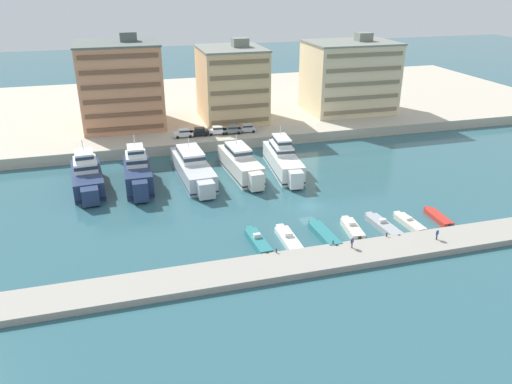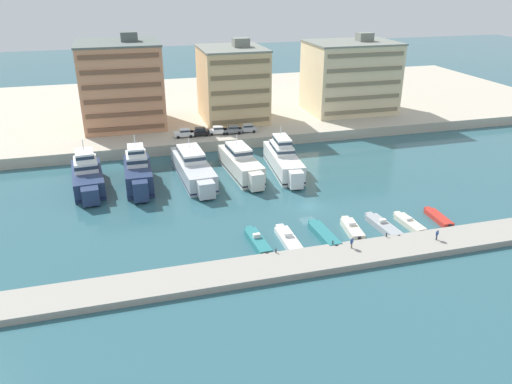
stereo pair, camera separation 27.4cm
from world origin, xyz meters
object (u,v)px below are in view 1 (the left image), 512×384
yacht_navy_far_left (87,176)px  motorboat_grey_center (383,226)px  yacht_navy_left (138,173)px  motorboat_cream_center_right (409,223)px  pedestrian_near_edge (437,234)px  yacht_silver_mid_left (193,168)px  motorboat_teal_mid_left (324,234)px  yacht_white_center (283,159)px  car_white_mid_left (217,130)px  motorboat_cream_center_left (352,229)px  pedestrian_mid_deck (352,242)px  motorboat_white_left (289,240)px  motorboat_teal_far_left (258,242)px  motorboat_red_mid_right (438,217)px  car_black_left (199,132)px  car_white_far_left (184,133)px  car_grey_center_left (232,129)px  yacht_ivory_center_left (241,164)px  car_silver_center (247,128)px

yacht_navy_far_left → motorboat_grey_center: bearing=-33.2°
yacht_navy_left → motorboat_cream_center_right: bearing=-34.7°
motorboat_grey_center → motorboat_cream_center_right: (4.23, -0.17, -0.03)m
motorboat_grey_center → pedestrian_near_edge: (4.61, -6.36, 1.34)m
yacht_silver_mid_left → motorboat_teal_mid_left: 31.04m
yacht_white_center → car_white_mid_left: 21.17m
motorboat_cream_center_left → pedestrian_mid_deck: 6.37m
motorboat_white_left → motorboat_grey_center: motorboat_grey_center is taller
yacht_navy_far_left → motorboat_teal_mid_left: (32.69, -27.69, -1.79)m
yacht_navy_far_left → yacht_silver_mid_left: 18.41m
motorboat_teal_far_left → motorboat_red_mid_right: 28.68m
car_black_left → yacht_white_center: bearing=-56.9°
pedestrian_near_edge → pedestrian_mid_deck: size_ratio=0.97×
car_white_far_left → car_white_mid_left: bearing=0.5°
motorboat_white_left → car_black_left: 46.09m
car_grey_center_left → yacht_ivory_center_left: bearing=-98.5°
pedestrian_mid_deck → car_white_mid_left: bearing=98.7°
yacht_white_center → motorboat_cream_center_left: yacht_white_center is taller
motorboat_cream_center_left → pedestrian_mid_deck: bearing=-116.6°
car_white_far_left → pedestrian_near_edge: 58.59m
motorboat_grey_center → car_silver_center: (-8.71, 45.36, 2.72)m
pedestrian_near_edge → car_grey_center_left: bearing=108.0°
car_white_far_left → car_silver_center: (14.01, -0.09, 0.00)m
pedestrian_mid_deck → pedestrian_near_edge: bearing=-5.1°
car_black_left → motorboat_teal_far_left: bearing=-89.7°
yacht_white_center → car_white_far_left: bearing=129.7°
motorboat_teal_far_left → car_white_mid_left: car_white_mid_left is taller
yacht_navy_left → car_silver_center: yacht_navy_left is taller
pedestrian_mid_deck → motorboat_teal_far_left: bearing=153.8°
car_white_far_left → car_silver_center: size_ratio=0.98×
motorboat_cream_center_left → yacht_white_center: bearing=94.2°
yacht_navy_left → yacht_white_center: yacht_navy_left is taller
car_white_far_left → pedestrian_mid_deck: 52.93m
car_white_mid_left → pedestrian_near_edge: (20.03, -51.87, -1.39)m
motorboat_teal_far_left → pedestrian_near_edge: bearing=-15.8°
yacht_navy_left → car_grey_center_left: size_ratio=3.66×
motorboat_red_mid_right → yacht_navy_left: bearing=149.3°
yacht_ivory_center_left → pedestrian_near_edge: yacht_ivory_center_left is taller
motorboat_teal_far_left → pedestrian_near_edge: pedestrian_near_edge is taller
yacht_white_center → car_black_left: bearing=123.1°
motorboat_red_mid_right → car_black_left: bearing=122.6°
motorboat_teal_mid_left → car_grey_center_left: bearing=93.4°
motorboat_teal_mid_left → motorboat_red_mid_right: size_ratio=1.27×
motorboat_red_mid_right → car_white_far_left: (-32.30, 45.05, 2.83)m
yacht_white_center → motorboat_teal_mid_left: yacht_white_center is taller
car_white_far_left → yacht_navy_far_left: bearing=-137.3°
motorboat_cream_center_right → motorboat_teal_far_left: bearing=178.7°
yacht_navy_left → motorboat_grey_center: (33.58, -26.05, -2.11)m
yacht_navy_far_left → yacht_silver_mid_left: size_ratio=0.79×
yacht_white_center → motorboat_white_left: 27.70m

